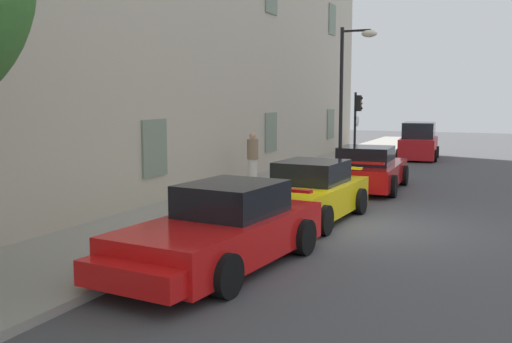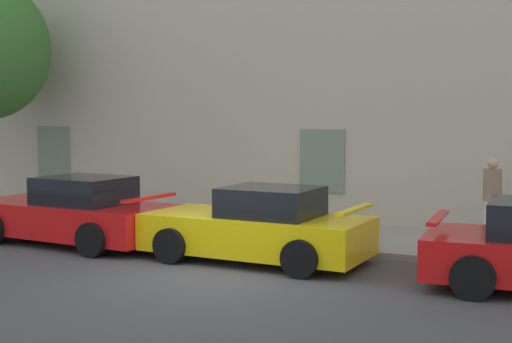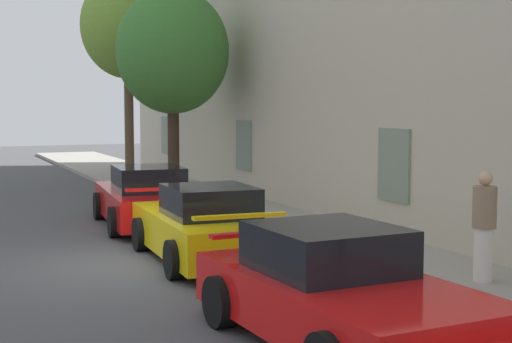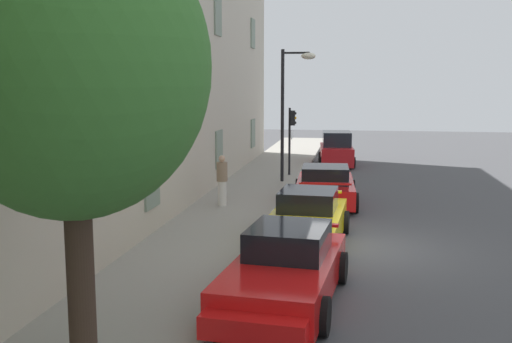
{
  "view_description": "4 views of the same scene",
  "coord_description": "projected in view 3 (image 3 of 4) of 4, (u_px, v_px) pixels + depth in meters",
  "views": [
    {
      "loc": [
        -12.85,
        -3.12,
        2.88
      ],
      "look_at": [
        0.61,
        2.85,
        1.04
      ],
      "focal_mm": 40.9,
      "sensor_mm": 36.0,
      "label": 1
    },
    {
      "loc": [
        5.57,
        -10.77,
        2.78
      ],
      "look_at": [
        0.04,
        1.57,
        1.64
      ],
      "focal_mm": 50.76,
      "sensor_mm": 36.0,
      "label": 2
    },
    {
      "loc": [
        13.17,
        -3.34,
        2.86
      ],
      "look_at": [
        0.83,
        2.05,
        1.66
      ],
      "focal_mm": 53.72,
      "sensor_mm": 36.0,
      "label": 3
    },
    {
      "loc": [
        -14.91,
        0.15,
        4.15
      ],
      "look_at": [
        0.2,
        2.68,
        1.89
      ],
      "focal_mm": 41.19,
      "sensor_mm": 36.0,
      "label": 4
    }
  ],
  "objects": [
    {
      "name": "tree_near_kerb",
      "position": [
        128.0,
        27.0,
        26.73
      ],
      "size": [
        3.28,
        3.28,
        7.28
      ],
      "color": "brown",
      "rests_on": "sidewalk"
    },
    {
      "name": "sidewalk",
      "position": [
        326.0,
        244.0,
        15.17
      ],
      "size": [
        60.0,
        3.19,
        0.14
      ],
      "primitive_type": "cube",
      "color": "gray",
      "rests_on": "ground"
    },
    {
      "name": "pedestrian_admiring",
      "position": [
        484.0,
        225.0,
        11.66
      ],
      "size": [
        0.44,
        0.44,
        1.7
      ],
      "color": "silver",
      "rests_on": "sidewalk"
    },
    {
      "name": "sportscar_red_lead",
      "position": [
        145.0,
        199.0,
        17.98
      ],
      "size": [
        4.91,
        2.38,
        1.42
      ],
      "color": "red",
      "rests_on": "ground"
    },
    {
      "name": "tree_midblock",
      "position": [
        173.0,
        52.0,
        22.26
      ],
      "size": [
        3.29,
        3.29,
        6.06
      ],
      "color": "#38281E",
      "rests_on": "sidewalk"
    },
    {
      "name": "ground_plane",
      "position": [
        132.0,
        265.0,
        13.61
      ],
      "size": [
        80.0,
        80.0,
        0.0
      ],
      "primitive_type": "plane",
      "color": "#444447"
    },
    {
      "name": "sportscar_yellow_flank",
      "position": [
        203.0,
        227.0,
        14.07
      ],
      "size": [
        4.61,
        2.22,
        1.39
      ],
      "color": "yellow",
      "rests_on": "ground"
    },
    {
      "name": "sportscar_white_middle",
      "position": [
        347.0,
        298.0,
        8.88
      ],
      "size": [
        4.73,
        2.34,
        1.39
      ],
      "color": "red",
      "rests_on": "ground"
    }
  ]
}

